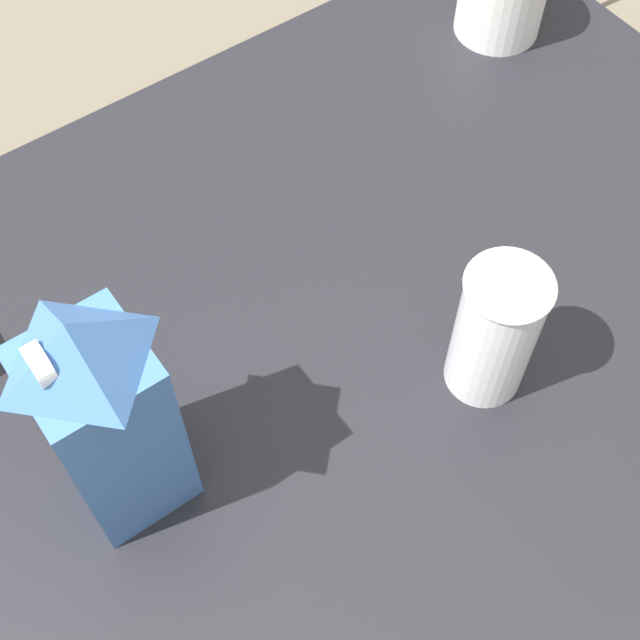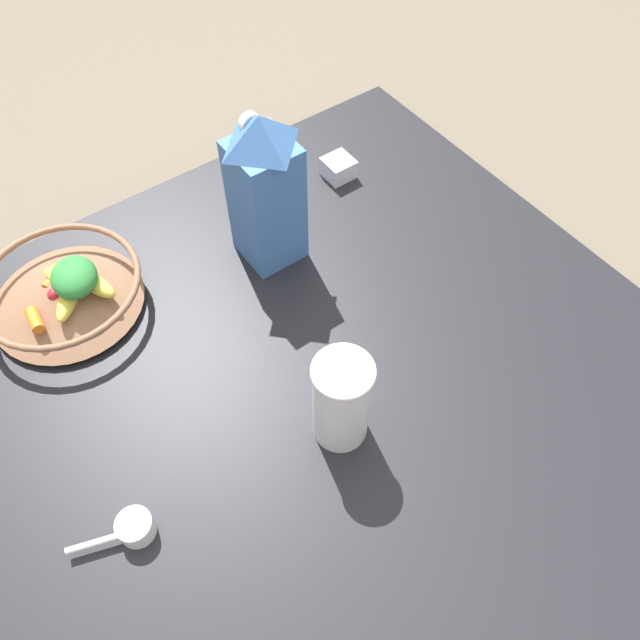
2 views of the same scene
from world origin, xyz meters
name	(u,v)px [view 2 (image 2 of 2)]	position (x,y,z in m)	size (l,w,h in m)	color
ground_plane	(320,414)	(0.00, 0.00, 0.00)	(6.00, 6.00, 0.00)	#665B4C
countertop	(320,409)	(0.00, 0.00, 0.02)	(1.02, 1.02, 0.03)	black
fruit_bowl	(64,290)	(0.21, -0.35, 0.07)	(0.23, 0.23, 0.09)	brown
milk_carton	(265,190)	(-0.10, -0.27, 0.16)	(0.09, 0.09, 0.25)	#3D6BB2
drinking_cup	(339,402)	(0.00, 0.04, 0.11)	(0.08, 0.08, 0.15)	white
spice_jar	(338,169)	(-0.29, -0.35, 0.05)	(0.05, 0.05, 0.03)	silver
measuring_scoop	(133,528)	(0.28, 0.01, 0.05)	(0.10, 0.05, 0.03)	white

